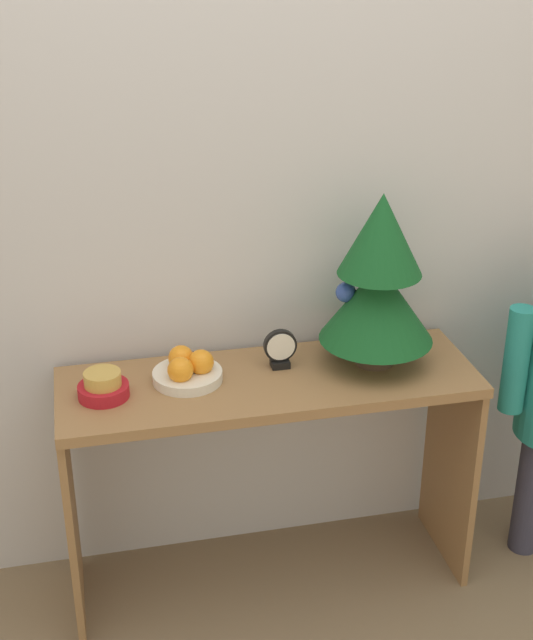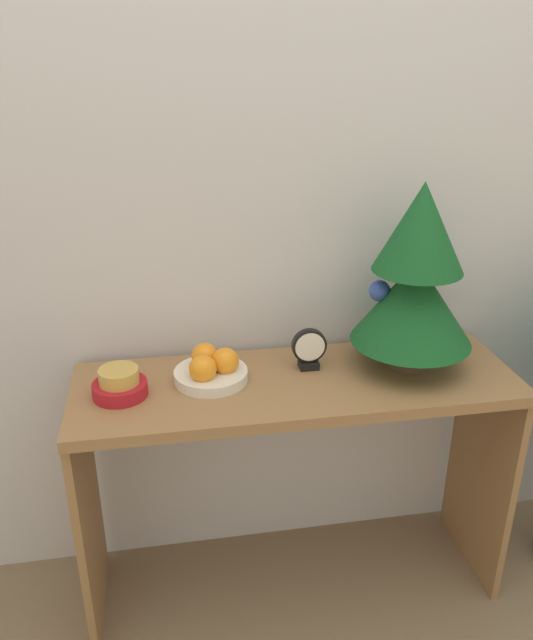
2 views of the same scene
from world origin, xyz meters
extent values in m
plane|color=#7A664C|center=(0.00, 0.00, 0.00)|extent=(12.00, 12.00, 0.00)
cube|color=silver|center=(0.00, 0.42, 1.25)|extent=(7.00, 0.05, 2.50)
cube|color=olive|center=(0.00, 0.19, 0.67)|extent=(1.14, 0.38, 0.03)
cube|color=olive|center=(-0.56, 0.19, 0.34)|extent=(0.02, 0.35, 0.69)
cube|color=olive|center=(0.56, 0.19, 0.34)|extent=(0.02, 0.35, 0.69)
cylinder|color=#4C3828|center=(0.31, 0.21, 0.71)|extent=(0.11, 0.11, 0.05)
cylinder|color=brown|center=(0.31, 0.21, 0.76)|extent=(0.02, 0.02, 0.04)
cone|color=#145123|center=(0.31, 0.21, 0.87)|extent=(0.31, 0.31, 0.22)
cone|color=#145123|center=(0.31, 0.21, 1.07)|extent=(0.23, 0.23, 0.22)
sphere|color=#2D4CA8|center=(0.23, 0.25, 0.89)|extent=(0.06, 0.06, 0.06)
sphere|color=silver|center=(0.32, 0.25, 1.07)|extent=(0.04, 0.04, 0.04)
sphere|color=#2D4CA8|center=(0.35, 0.30, 0.90)|extent=(0.05, 0.05, 0.05)
cylinder|color=silver|center=(-0.22, 0.22, 0.70)|extent=(0.19, 0.19, 0.03)
sphere|color=orange|center=(-0.18, 0.22, 0.74)|extent=(0.07, 0.07, 0.07)
sphere|color=orange|center=(-0.23, 0.26, 0.74)|extent=(0.07, 0.07, 0.07)
sphere|color=orange|center=(-0.24, 0.19, 0.74)|extent=(0.07, 0.07, 0.07)
cylinder|color=#AD1923|center=(-0.44, 0.18, 0.70)|extent=(0.13, 0.13, 0.04)
cylinder|color=gold|center=(-0.44, 0.18, 0.74)|extent=(0.10, 0.10, 0.04)
cube|color=black|center=(0.04, 0.25, 0.70)|extent=(0.05, 0.04, 0.02)
cylinder|color=black|center=(0.04, 0.25, 0.75)|extent=(0.09, 0.02, 0.09)
cylinder|color=white|center=(0.04, 0.24, 0.75)|extent=(0.08, 0.00, 0.08)
cylinder|color=#38384C|center=(0.82, 0.15, 0.21)|extent=(0.09, 0.09, 0.42)
cylinder|color=teal|center=(0.71, 0.15, 0.68)|extent=(0.07, 0.07, 0.32)
camera|label=1|loc=(-0.47, -1.88, 1.86)|focal=50.00mm
camera|label=2|loc=(-0.32, -1.18, 1.46)|focal=35.00mm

